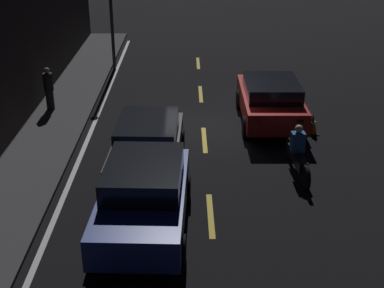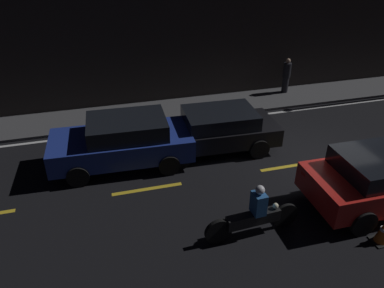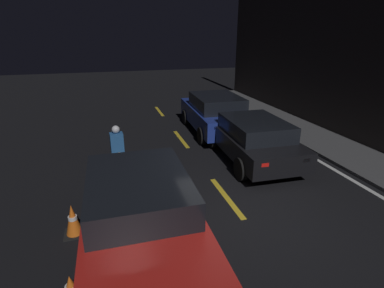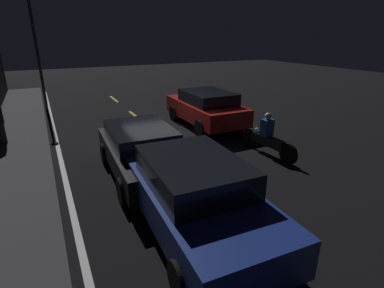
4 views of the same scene
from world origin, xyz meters
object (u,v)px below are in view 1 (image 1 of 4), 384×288
at_px(sedan_blue, 144,195).
at_px(motorcycle, 298,155).
at_px(taxi_red, 270,100).
at_px(traffic_cone_near, 313,124).
at_px(van_black, 147,144).
at_px(pedestrian, 49,88).
at_px(traffic_cone_mid, 299,108).

xyz_separation_m(sedan_blue, motorcycle, (2.59, -3.98, -0.25)).
xyz_separation_m(taxi_red, motorcycle, (-3.80, -0.20, -0.25)).
bearing_deg(taxi_red, motorcycle, -176.14).
relative_size(motorcycle, traffic_cone_near, 3.63).
height_order(van_black, pedestrian, pedestrian).
relative_size(motorcycle, traffic_cone_mid, 4.95).
xyz_separation_m(sedan_blue, taxi_red, (6.39, -3.78, 0.01)).
xyz_separation_m(sedan_blue, traffic_cone_mid, (7.14, -4.94, -0.58)).
height_order(sedan_blue, pedestrian, pedestrian).
height_order(motorcycle, pedestrian, pedestrian).
height_order(van_black, traffic_cone_near, van_black).
bearing_deg(motorcycle, taxi_red, -0.33).
distance_m(sedan_blue, traffic_cone_mid, 8.70).
distance_m(van_black, pedestrian, 5.89).
bearing_deg(pedestrian, sedan_blue, -152.76).
distance_m(sedan_blue, van_black, 3.00).
bearing_deg(motorcycle, van_black, 80.91).
bearing_deg(traffic_cone_mid, sedan_blue, 145.30).
distance_m(traffic_cone_mid, pedestrian, 8.85).
distance_m(taxi_red, traffic_cone_mid, 1.50).
relative_size(traffic_cone_near, traffic_cone_mid, 1.36).
bearing_deg(sedan_blue, traffic_cone_near, 139.62).
bearing_deg(motorcycle, traffic_cone_mid, -15.28).
xyz_separation_m(van_black, pedestrian, (4.53, 3.76, 0.13)).
bearing_deg(traffic_cone_mid, motorcycle, 168.07).
xyz_separation_m(sedan_blue, pedestrian, (7.53, 3.88, 0.05)).
xyz_separation_m(taxi_red, traffic_cone_near, (-0.97, -1.25, -0.49)).
bearing_deg(sedan_blue, traffic_cone_mid, 147.79).
xyz_separation_m(sedan_blue, van_black, (3.00, 0.12, -0.07)).
relative_size(motorcycle, pedestrian, 1.59).
bearing_deg(traffic_cone_near, taxi_red, 52.01).
bearing_deg(taxi_red, van_black, 131.86).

